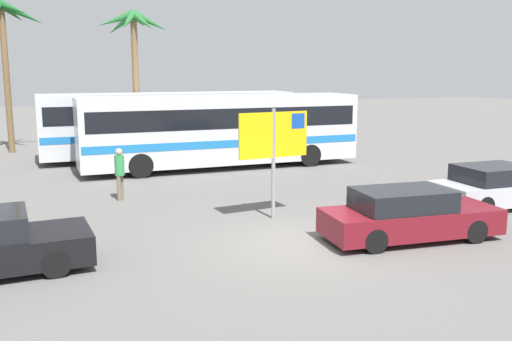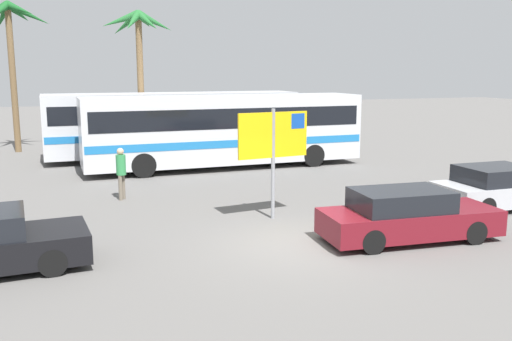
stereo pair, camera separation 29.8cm
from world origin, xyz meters
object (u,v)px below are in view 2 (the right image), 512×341
object	(u,v)px
pedestrian_crossing_lot	(121,169)
car_maroon	(407,216)
bus_front_coach	(225,127)
car_silver	(500,188)
bus_rear_coach	(174,121)
ferry_sign	(275,139)

from	to	relation	value
pedestrian_crossing_lot	car_maroon	bearing A→B (deg)	-12.85
bus_front_coach	car_silver	size ratio (longest dim) A/B	2.93
bus_front_coach	pedestrian_crossing_lot	bearing A→B (deg)	-136.63
bus_front_coach	bus_rear_coach	world-z (taller)	same
bus_rear_coach	ferry_sign	size ratio (longest dim) A/B	3.82
bus_rear_coach	bus_front_coach	bearing A→B (deg)	-68.53
bus_front_coach	car_silver	distance (m)	11.71
bus_rear_coach	car_silver	xyz separation A→B (m)	(7.36, -13.76, -1.15)
ferry_sign	pedestrian_crossing_lot	distance (m)	5.69
bus_rear_coach	ferry_sign	world-z (taller)	ferry_sign
ferry_sign	car_silver	bearing A→B (deg)	-16.53
bus_rear_coach	ferry_sign	bearing A→B (deg)	-88.93
bus_front_coach	bus_rear_coach	xyz separation A→B (m)	(-1.46, 3.71, 0.00)
car_maroon	pedestrian_crossing_lot	world-z (taller)	pedestrian_crossing_lot
car_silver	pedestrian_crossing_lot	bearing A→B (deg)	156.07
ferry_sign	car_silver	size ratio (longest dim) A/B	0.77
pedestrian_crossing_lot	ferry_sign	bearing A→B (deg)	-9.59
ferry_sign	car_silver	distance (m)	7.43
ferry_sign	pedestrian_crossing_lot	bearing A→B (deg)	127.87
bus_rear_coach	ferry_sign	xyz separation A→B (m)	(0.23, -12.49, 0.54)
bus_front_coach	ferry_sign	size ratio (longest dim) A/B	3.82
ferry_sign	car_maroon	distance (m)	4.28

